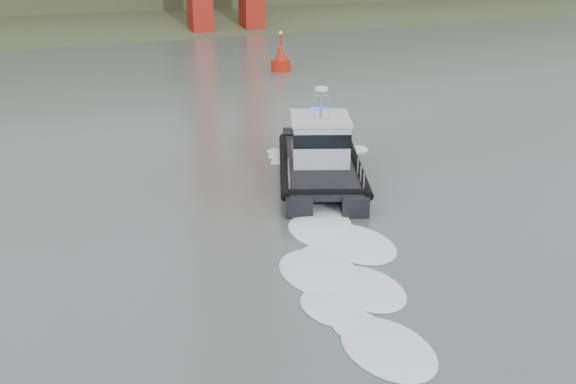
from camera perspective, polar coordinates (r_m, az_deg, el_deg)
name	(u,v)px	position (r m, az deg, el deg)	size (l,w,h in m)	color
ground	(389,310)	(22.80, 8.94, -10.33)	(400.00, 400.00, 0.00)	#45524F
patrol_boat	(320,156)	(34.39, 2.87, 3.20)	(7.96, 11.34, 5.19)	black
nav_buoy	(281,60)	(66.42, -0.65, 11.66)	(2.02, 2.02, 4.21)	#AD1D0C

